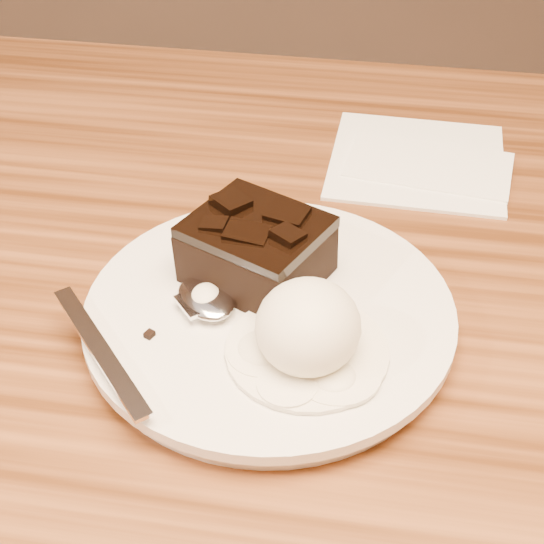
% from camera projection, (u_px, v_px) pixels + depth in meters
% --- Properties ---
extents(plate, '(0.24, 0.24, 0.02)m').
position_uv_depth(plate, '(269.00, 317.00, 0.51)').
color(plate, silver).
rests_on(plate, dining_table).
extents(brownie, '(0.11, 0.10, 0.04)m').
position_uv_depth(brownie, '(257.00, 253.00, 0.52)').
color(brownie, black).
rests_on(brownie, plate).
extents(ice_cream_scoop, '(0.06, 0.07, 0.05)m').
position_uv_depth(ice_cream_scoop, '(308.00, 326.00, 0.46)').
color(ice_cream_scoop, '#EEE7CE').
rests_on(ice_cream_scoop, plate).
extents(melt_puddle, '(0.10, 0.10, 0.00)m').
position_uv_depth(melt_puddle, '(307.00, 352.00, 0.47)').
color(melt_puddle, white).
rests_on(melt_puddle, plate).
extents(spoon, '(0.15, 0.16, 0.01)m').
position_uv_depth(spoon, '(206.00, 300.00, 0.50)').
color(spoon, silver).
rests_on(spoon, plate).
extents(napkin, '(0.15, 0.15, 0.01)m').
position_uv_depth(napkin, '(417.00, 160.00, 0.68)').
color(napkin, white).
rests_on(napkin, dining_table).
extents(crumb_a, '(0.01, 0.01, 0.00)m').
position_uv_depth(crumb_a, '(149.00, 335.00, 0.48)').
color(crumb_a, black).
rests_on(crumb_a, plate).
extents(crumb_b, '(0.01, 0.01, 0.00)m').
position_uv_depth(crumb_b, '(297.00, 365.00, 0.46)').
color(crumb_b, black).
rests_on(crumb_b, plate).
extents(crumb_c, '(0.01, 0.01, 0.00)m').
position_uv_depth(crumb_c, '(272.00, 331.00, 0.49)').
color(crumb_c, black).
rests_on(crumb_c, plate).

